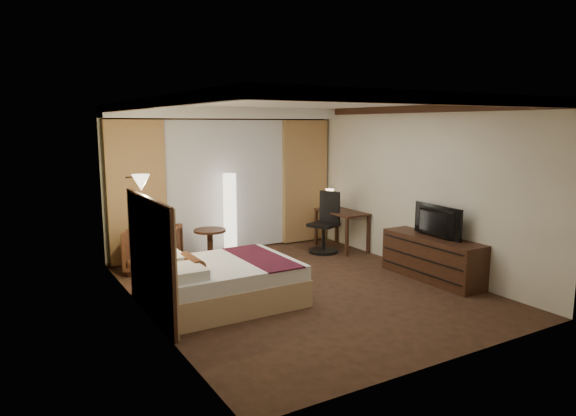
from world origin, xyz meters
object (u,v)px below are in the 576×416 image
armchair (154,247)px  desk (341,230)px  office_chair (324,223)px  bed (224,283)px  side_table (210,247)px  floor_lamp (230,214)px  dresser (432,258)px  television (433,219)px

armchair → desk: (3.57, -0.31, -0.04)m
armchair → office_chair: size_ratio=0.72×
bed → side_table: 2.01m
side_table → floor_lamp: 0.83m
bed → dresser: bearing=-11.5°
floor_lamp → side_table: bearing=-144.9°
armchair → television: 4.48m
office_chair → side_table: bearing=148.1°
television → floor_lamp: bearing=38.8°
armchair → side_table: armchair is taller
armchair → dresser: armchair is taller
office_chair → dresser: 2.32m
armchair → side_table: 0.98m
side_table → television: bearing=-44.6°
armchair → floor_lamp: (1.53, 0.36, 0.35)m
desk → office_chair: bearing=-173.8°
armchair → television: size_ratio=0.84×
armchair → television: television is taller
television → side_table: bearing=49.5°
office_chair → dresser: bearing=-100.4°
desk → dresser: size_ratio=0.64×
side_table → bed: bearing=-106.9°
dresser → floor_lamp: bearing=125.0°
armchair → office_chair: bearing=23.7°
side_table → television: size_ratio=0.62×
bed → television: (3.20, -0.66, 0.68)m
floor_lamp → dresser: bearing=-55.0°
side_table → desk: size_ratio=0.55×
desk → television: bearing=-89.5°
side_table → office_chair: (2.14, -0.33, 0.27)m
side_table → television: 3.74m
floor_lamp → dresser: size_ratio=0.88×
desk → dresser: (0.05, -2.30, -0.04)m
desk → bed: bearing=-152.7°
armchair → floor_lamp: bearing=43.6°
side_table → dresser: bearing=-44.3°
bed → floor_lamp: bearing=63.7°
bed → desk: size_ratio=1.72×
office_chair → dresser: office_chair is taller
bed → desk: 3.58m
side_table → desk: desk is taller
side_table → armchair: bearing=178.1°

